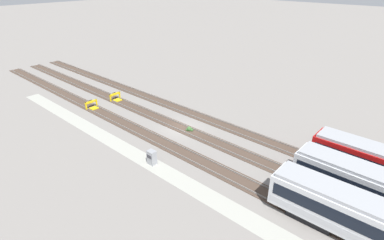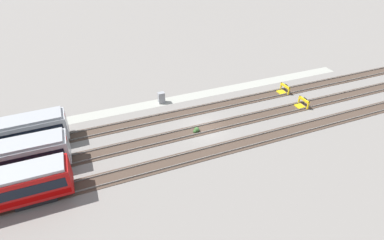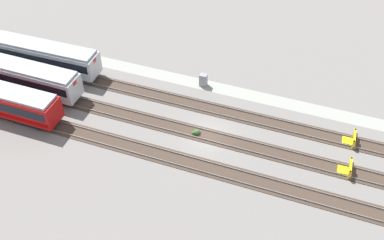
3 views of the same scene
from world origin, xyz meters
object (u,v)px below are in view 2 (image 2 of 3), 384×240
bumper_stop_near_inner_track (302,103)px  weed_clump (196,130)px  bumper_stop_nearest_track (283,89)px  electrical_cabinet (161,98)px

bumper_stop_near_inner_track → weed_clump: bumper_stop_near_inner_track is taller
bumper_stop_nearest_track → weed_clump: 16.45m
electrical_cabinet → weed_clump: (-2.01, 8.21, -0.56)m
bumper_stop_nearest_track → bumper_stop_near_inner_track: same height
bumper_stop_near_inner_track → electrical_cabinet: bearing=-24.4°
bumper_stop_near_inner_track → electrical_cabinet: 19.61m
bumper_stop_nearest_track → electrical_cabinet: (17.85, -3.79, 0.29)m
bumper_stop_nearest_track → weed_clump: (15.84, 4.42, -0.27)m
bumper_stop_nearest_track → bumper_stop_near_inner_track: 4.30m
electrical_cabinet → weed_clump: size_ratio=1.74×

